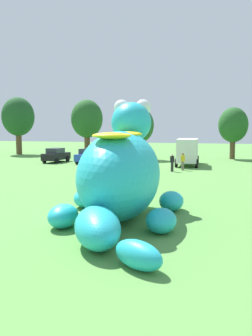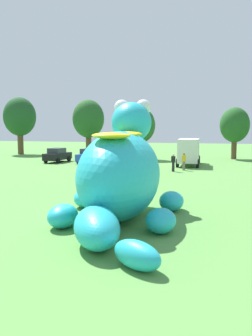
% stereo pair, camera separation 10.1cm
% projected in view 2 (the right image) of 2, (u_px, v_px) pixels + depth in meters
% --- Properties ---
extents(ground_plane, '(160.00, 160.00, 0.00)m').
position_uv_depth(ground_plane, '(96.00, 215.00, 17.56)').
color(ground_plane, '#568E42').
extents(giant_inflatable_creature, '(6.36, 10.91, 5.72)m').
position_uv_depth(giant_inflatable_creature, '(120.00, 174.00, 16.75)').
color(giant_inflatable_creature, '#23B2C6').
rests_on(giant_inflatable_creature, ground).
extents(car_black, '(2.20, 4.23, 1.72)m').
position_uv_depth(car_black, '(57.00, 155.00, 43.84)').
color(car_black, black).
rests_on(car_black, ground).
extents(car_blue, '(2.30, 4.27, 1.72)m').
position_uv_depth(car_blue, '(90.00, 156.00, 42.68)').
color(car_blue, '#2347B7').
rests_on(car_blue, ground).
extents(car_silver, '(2.27, 4.26, 1.72)m').
position_uv_depth(car_silver, '(119.00, 156.00, 41.83)').
color(car_silver, '#B7BABF').
rests_on(car_silver, ground).
extents(box_truck, '(2.58, 6.48, 2.95)m').
position_uv_depth(box_truck, '(189.00, 151.00, 40.30)').
color(box_truck, silver).
rests_on(box_truck, ground).
extents(tree_far_left, '(4.97, 4.97, 8.82)m').
position_uv_depth(tree_far_left, '(20.00, 117.00, 56.20)').
color(tree_far_left, brown).
rests_on(tree_far_left, ground).
extents(tree_left, '(4.63, 4.63, 8.22)m').
position_uv_depth(tree_left, '(88.00, 119.00, 53.22)').
color(tree_left, brown).
rests_on(tree_left, ground).
extents(tree_mid_left, '(3.80, 3.80, 6.74)m').
position_uv_depth(tree_mid_left, '(141.00, 126.00, 47.48)').
color(tree_mid_left, brown).
rests_on(tree_mid_left, ground).
extents(tree_centre_left, '(3.85, 3.85, 6.83)m').
position_uv_depth(tree_centre_left, '(235.00, 125.00, 47.76)').
color(tree_centre_left, brown).
rests_on(tree_centre_left, ground).
extents(spectator_near_inflatable, '(0.38, 0.26, 1.71)m').
position_uv_depth(spectator_near_inflatable, '(173.00, 163.00, 34.64)').
color(spectator_near_inflatable, black).
rests_on(spectator_near_inflatable, ground).
extents(spectator_by_cars, '(0.38, 0.26, 1.71)m').
position_uv_depth(spectator_by_cars, '(184.00, 162.00, 35.66)').
color(spectator_by_cars, '#726656').
rests_on(spectator_by_cars, ground).
extents(spectator_wandering, '(0.38, 0.26, 1.71)m').
position_uv_depth(spectator_wandering, '(129.00, 177.00, 24.63)').
color(spectator_wandering, '#726656').
rests_on(spectator_wandering, ground).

